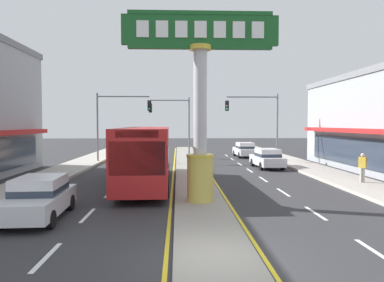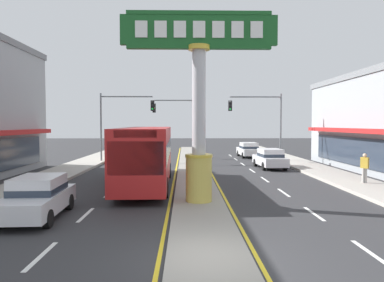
{
  "view_description": "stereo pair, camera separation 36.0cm",
  "coord_description": "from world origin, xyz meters",
  "views": [
    {
      "loc": [
        -0.97,
        -9.27,
        3.47
      ],
      "look_at": [
        -0.24,
        9.56,
        2.6
      ],
      "focal_mm": 34.71,
      "sensor_mm": 36.0,
      "label": 1
    },
    {
      "loc": [
        -0.61,
        -9.28,
        3.47
      ],
      "look_at": [
        -0.24,
        9.56,
        2.6
      ],
      "focal_mm": 34.71,
      "sensor_mm": 36.0,
      "label": 2
    }
  ],
  "objects": [
    {
      "name": "sidewalk_right",
      "position": [
        9.16,
        16.0,
        0.09
      ],
      "size": [
        2.93,
        60.0,
        0.18
      ],
      "primitive_type": "cube",
      "color": "#ADA89E",
      "rests_on": "ground"
    },
    {
      "name": "sedan_far_left_oncoming",
      "position": [
        6.04,
        29.1,
        0.79
      ],
      "size": [
        1.96,
        4.36,
        1.53
      ],
      "color": "white",
      "rests_on": "ground"
    },
    {
      "name": "sedan_mid_left_lane",
      "position": [
        -6.04,
        4.39,
        0.79
      ],
      "size": [
        1.98,
        4.37,
        1.53
      ],
      "color": "silver",
      "rests_on": "ground"
    },
    {
      "name": "traffic_light_right_side",
      "position": [
        6.32,
        24.08,
        4.25
      ],
      "size": [
        4.86,
        0.46,
        6.2
      ],
      "color": "slate",
      "rests_on": "ground"
    },
    {
      "name": "median_strip",
      "position": [
        0.0,
        18.0,
        0.07
      ],
      "size": [
        2.18,
        52.0,
        0.14
      ],
      "primitive_type": "cube",
      "color": "gray",
      "rests_on": "ground"
    },
    {
      "name": "district_sign",
      "position": [
        0.0,
        6.56,
        4.44
      ],
      "size": [
        6.63,
        1.18,
        8.07
      ],
      "color": "gold",
      "rests_on": "median_strip"
    },
    {
      "name": "sidewalk_left",
      "position": [
        -9.16,
        16.0,
        0.09
      ],
      "size": [
        2.93,
        60.0,
        0.18
      ],
      "primitive_type": "cube",
      "color": "#ADA89E",
      "rests_on": "ground"
    },
    {
      "name": "bus_near_right_lane",
      "position": [
        -2.74,
        11.43,
        1.87
      ],
      "size": [
        2.75,
        11.25,
        3.26
      ],
      "color": "#B21E1E",
      "rests_on": "ground"
    },
    {
      "name": "ground_plane",
      "position": [
        0.0,
        0.0,
        0.0
      ],
      "size": [
        160.0,
        160.0,
        0.0
      ],
      "primitive_type": "plane",
      "color": "#303033"
    },
    {
      "name": "traffic_light_left_side",
      "position": [
        -6.32,
        23.95,
        4.25
      ],
      "size": [
        4.86,
        0.46,
        6.2
      ],
      "color": "slate",
      "rests_on": "ground"
    },
    {
      "name": "suv_near_left_lane",
      "position": [
        -6.04,
        25.03,
        0.98
      ],
      "size": [
        2.11,
        4.67,
        1.9
      ],
      "color": "tan",
      "rests_on": "ground"
    },
    {
      "name": "sedan_far_right_lane",
      "position": [
        6.04,
        19.41,
        0.79
      ],
      "size": [
        2.0,
        4.38,
        1.53
      ],
      "color": "silver",
      "rests_on": "ground"
    },
    {
      "name": "lane_markings",
      "position": [
        0.0,
        16.65,
        0.0
      ],
      "size": [
        8.92,
        52.0,
        0.01
      ],
      "color": "silver",
      "rests_on": "ground"
    },
    {
      "name": "traffic_light_median_far",
      "position": [
        -1.28,
        29.07,
        4.19
      ],
      "size": [
        4.2,
        0.46,
        6.2
      ],
      "color": "slate",
      "rests_on": "ground"
    },
    {
      "name": "pedestrian_near_kerb",
      "position": [
        9.42,
        11.1,
        1.11
      ],
      "size": [
        0.44,
        0.44,
        1.65
      ],
      "color": "#B7B2AD",
      "rests_on": "sidewalk_right"
    }
  ]
}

